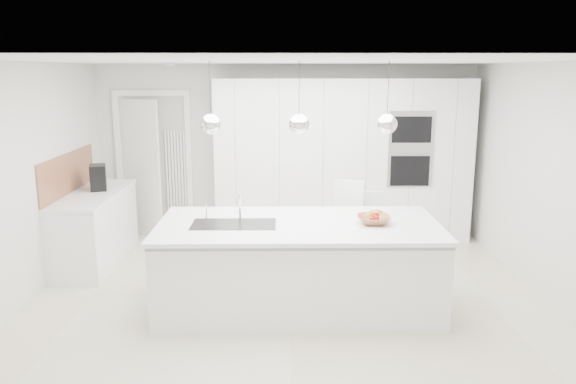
{
  "coord_description": "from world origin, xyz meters",
  "views": [
    {
      "loc": [
        -0.07,
        -5.72,
        2.4
      ],
      "look_at": [
        0.0,
        0.3,
        1.1
      ],
      "focal_mm": 35.0,
      "sensor_mm": 36.0,
      "label": 1
    }
  ],
  "objects_px": {
    "fruit_bowl": "(374,220)",
    "bar_stool_right": "(371,235)",
    "espresso_machine": "(98,177)",
    "bar_stool_left": "(350,232)",
    "island_base": "(298,269)"
  },
  "relations": [
    {
      "from": "fruit_bowl",
      "to": "bar_stool_right",
      "type": "xyz_separation_m",
      "value": [
        0.14,
        0.98,
        -0.45
      ]
    },
    {
      "from": "espresso_machine",
      "to": "bar_stool_left",
      "type": "xyz_separation_m",
      "value": [
        3.15,
        -0.83,
        -0.49
      ]
    },
    {
      "from": "bar_stool_left",
      "to": "bar_stool_right",
      "type": "xyz_separation_m",
      "value": [
        0.27,
        0.13,
        -0.08
      ]
    },
    {
      "from": "fruit_bowl",
      "to": "bar_stool_left",
      "type": "bearing_deg",
      "value": 98.98
    },
    {
      "from": "fruit_bowl",
      "to": "bar_stool_right",
      "type": "relative_size",
      "value": 0.34
    },
    {
      "from": "fruit_bowl",
      "to": "espresso_machine",
      "type": "relative_size",
      "value": 1.04
    },
    {
      "from": "bar_stool_right",
      "to": "fruit_bowl",
      "type": "bearing_deg",
      "value": -92.31
    },
    {
      "from": "bar_stool_left",
      "to": "bar_stool_right",
      "type": "relative_size",
      "value": 1.15
    },
    {
      "from": "island_base",
      "to": "bar_stool_right",
      "type": "xyz_separation_m",
      "value": [
        0.9,
        0.99,
        0.06
      ]
    },
    {
      "from": "espresso_machine",
      "to": "bar_stool_left",
      "type": "bearing_deg",
      "value": -30.85
    },
    {
      "from": "island_base",
      "to": "bar_stool_right",
      "type": "distance_m",
      "value": 1.34
    },
    {
      "from": "fruit_bowl",
      "to": "bar_stool_left",
      "type": "height_order",
      "value": "bar_stool_left"
    },
    {
      "from": "fruit_bowl",
      "to": "bar_stool_left",
      "type": "distance_m",
      "value": 0.94
    },
    {
      "from": "bar_stool_left",
      "to": "bar_stool_right",
      "type": "distance_m",
      "value": 0.31
    },
    {
      "from": "fruit_bowl",
      "to": "espresso_machine",
      "type": "distance_m",
      "value": 3.69
    }
  ]
}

